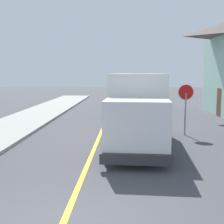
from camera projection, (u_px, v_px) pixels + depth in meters
name	position (u px, v px, depth m)	size (l,w,h in m)	color
centre_line_yellow	(101.00, 133.00, 15.72)	(0.16, 56.00, 0.01)	gold
box_truck	(138.00, 106.00, 13.08)	(2.76, 7.29, 3.20)	silver
parked_car_near	(135.00, 108.00, 20.08)	(1.81, 4.41, 1.67)	#2D4793
parked_car_mid	(133.00, 101.00, 25.61)	(1.94, 4.46, 1.67)	#B7B7BC
stop_sign	(186.00, 100.00, 14.96)	(0.80, 0.10, 2.65)	gray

